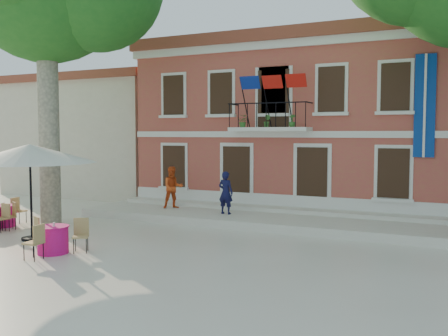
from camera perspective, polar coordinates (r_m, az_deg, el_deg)
ground at (r=15.90m, az=-8.71°, el=-8.19°), size 90.00×90.00×0.00m
main_building at (r=23.84m, az=8.90°, el=5.00°), size 13.50×9.59×7.50m
neighbor_west at (r=30.03m, az=-12.15°, el=3.67°), size 9.40×9.40×6.40m
terrace at (r=18.81m, az=3.97°, el=-5.79°), size 14.00×3.40×0.30m
patio_umbrella at (r=16.63m, az=-21.31°, el=1.53°), size 4.05×4.05×3.01m
pedestrian_navy at (r=18.80m, az=0.19°, el=-2.83°), size 0.62×0.43×1.62m
pedestrian_orange at (r=20.32m, az=-5.86°, el=-2.23°), size 1.04×1.03×1.70m
cafe_table_0 at (r=19.61m, az=-23.92°, el=-4.90°), size 1.87×1.66×0.95m
cafe_table_1 at (r=14.79m, az=-18.97°, el=-7.59°), size 1.87×1.68×0.95m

